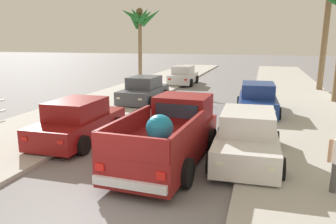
{
  "coord_description": "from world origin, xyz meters",
  "views": [
    {
      "loc": [
        3.33,
        -4.73,
        3.6
      ],
      "look_at": [
        0.3,
        5.72,
        1.2
      ],
      "focal_mm": 34.95,
      "sensor_mm": 36.0,
      "label": 1
    }
  ],
  "objects_px": {
    "pickup_truck": "(170,136)",
    "car_right_mid": "(257,100)",
    "palm_tree_left_back": "(140,20)",
    "car_left_near": "(183,76)",
    "car_left_far": "(247,138)",
    "car_left_mid": "(144,91)",
    "car_right_near": "(79,122)"
  },
  "relations": [
    {
      "from": "car_left_near",
      "to": "palm_tree_left_back",
      "type": "xyz_separation_m",
      "value": [
        -3.84,
        0.3,
        4.51
      ]
    },
    {
      "from": "car_left_near",
      "to": "car_left_mid",
      "type": "distance_m",
      "value": 8.56
    },
    {
      "from": "palm_tree_left_back",
      "to": "car_left_far",
      "type": "bearing_deg",
      "value": -59.71
    },
    {
      "from": "palm_tree_left_back",
      "to": "car_left_near",
      "type": "bearing_deg",
      "value": -4.39
    },
    {
      "from": "car_right_near",
      "to": "car_right_mid",
      "type": "distance_m",
      "value": 8.86
    },
    {
      "from": "car_right_mid",
      "to": "car_left_far",
      "type": "relative_size",
      "value": 1.01
    },
    {
      "from": "pickup_truck",
      "to": "car_left_mid",
      "type": "height_order",
      "value": "pickup_truck"
    },
    {
      "from": "car_left_near",
      "to": "car_left_mid",
      "type": "relative_size",
      "value": 1.0
    },
    {
      "from": "car_right_near",
      "to": "car_left_far",
      "type": "xyz_separation_m",
      "value": [
        5.93,
        -0.3,
        0.0
      ]
    },
    {
      "from": "car_left_mid",
      "to": "car_right_mid",
      "type": "relative_size",
      "value": 0.99
    },
    {
      "from": "pickup_truck",
      "to": "car_right_mid",
      "type": "relative_size",
      "value": 1.23
    },
    {
      "from": "car_left_near",
      "to": "car_left_far",
      "type": "bearing_deg",
      "value": -70.13
    },
    {
      "from": "car_left_near",
      "to": "car_right_mid",
      "type": "xyz_separation_m",
      "value": [
        6.12,
        -9.75,
        0.0
      ]
    },
    {
      "from": "car_left_near",
      "to": "palm_tree_left_back",
      "type": "distance_m",
      "value": 5.93
    },
    {
      "from": "palm_tree_left_back",
      "to": "car_left_mid",
      "type": "bearing_deg",
      "value": -68.13
    },
    {
      "from": "car_left_near",
      "to": "palm_tree_left_back",
      "type": "height_order",
      "value": "palm_tree_left_back"
    },
    {
      "from": "pickup_truck",
      "to": "car_right_near",
      "type": "relative_size",
      "value": 1.24
    },
    {
      "from": "car_left_near",
      "to": "car_left_far",
      "type": "distance_m",
      "value": 17.54
    },
    {
      "from": "car_right_near",
      "to": "car_left_mid",
      "type": "distance_m",
      "value": 7.64
    },
    {
      "from": "car_right_near",
      "to": "palm_tree_left_back",
      "type": "distance_m",
      "value": 17.52
    },
    {
      "from": "car_right_near",
      "to": "palm_tree_left_back",
      "type": "relative_size",
      "value": 0.68
    },
    {
      "from": "palm_tree_left_back",
      "to": "car_right_near",
      "type": "bearing_deg",
      "value": -76.78
    },
    {
      "from": "car_left_near",
      "to": "car_right_near",
      "type": "xyz_separation_m",
      "value": [
        0.03,
        -16.19,
        0.0
      ]
    },
    {
      "from": "pickup_truck",
      "to": "palm_tree_left_back",
      "type": "height_order",
      "value": "palm_tree_left_back"
    },
    {
      "from": "pickup_truck",
      "to": "car_right_mid",
      "type": "height_order",
      "value": "pickup_truck"
    },
    {
      "from": "car_left_mid",
      "to": "palm_tree_left_back",
      "type": "bearing_deg",
      "value": 111.87
    },
    {
      "from": "car_left_mid",
      "to": "car_left_far",
      "type": "relative_size",
      "value": 1.0
    },
    {
      "from": "car_left_mid",
      "to": "car_left_far",
      "type": "distance_m",
      "value": 10.1
    },
    {
      "from": "car_left_mid",
      "to": "car_right_mid",
      "type": "height_order",
      "value": "same"
    },
    {
      "from": "car_left_mid",
      "to": "car_right_near",
      "type": "bearing_deg",
      "value": -87.61
    },
    {
      "from": "car_right_mid",
      "to": "palm_tree_left_back",
      "type": "height_order",
      "value": "palm_tree_left_back"
    },
    {
      "from": "car_left_mid",
      "to": "car_right_mid",
      "type": "xyz_separation_m",
      "value": [
        6.41,
        -1.2,
        0.0
      ]
    }
  ]
}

